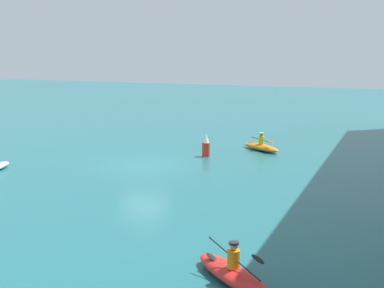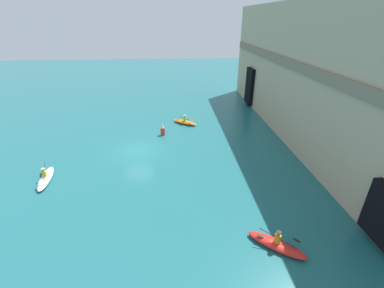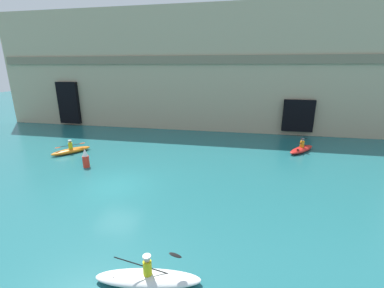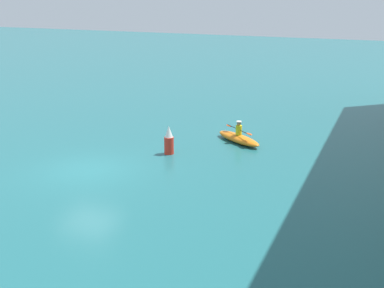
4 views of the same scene
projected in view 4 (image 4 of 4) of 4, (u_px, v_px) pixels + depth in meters
ground_plane at (88, 170)px, 22.85m from camera, size 120.00×120.00×0.00m
kayak_orange at (239, 138)px, 26.78m from camera, size 2.40×2.96×1.10m
marker_buoy at (169, 141)px, 24.88m from camera, size 0.45×0.45×1.36m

